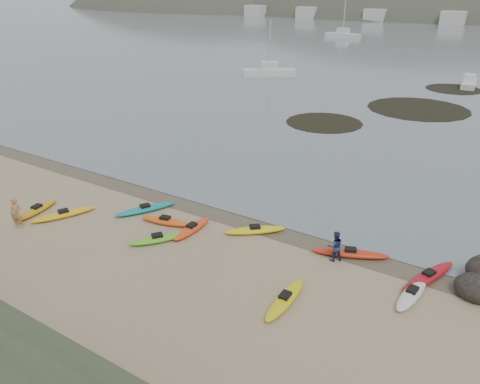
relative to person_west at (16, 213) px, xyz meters
The scene contains 6 objects.
ground 12.34m from the person_west, 39.40° to the left, with size 600.00×600.00×0.00m, color tan.
wet_sand 12.15m from the person_west, 38.30° to the left, with size 60.00×60.00×0.00m, color brown.
kayaks 11.23m from the person_west, 24.09° to the left, with size 22.62×8.80×0.34m.
person_west is the anchor object (origin of this frame).
person_east 17.13m from the person_west, 21.44° to the left, with size 0.76×0.59×1.57m, color navy.
kelp_mats 40.54m from the person_west, 74.39° to the left, with size 15.27×30.03×0.04m.
Camera 1 is at (13.01, -20.44, 12.45)m, focal length 35.00 mm.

